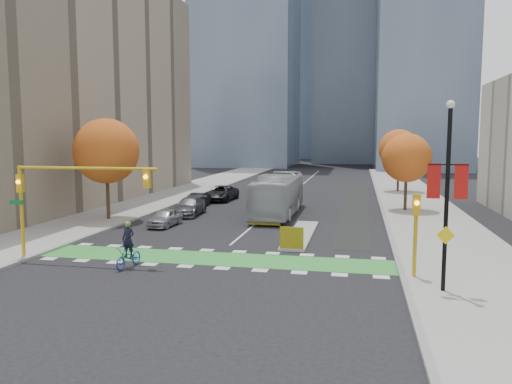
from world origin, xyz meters
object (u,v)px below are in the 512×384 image
at_px(tree_east_far, 399,149).
at_px(parked_car_d, 221,193).
at_px(parked_car_c, 189,207).
at_px(traffic_signal_east, 416,223).
at_px(cyclist, 129,252).
at_px(tree_west, 106,151).
at_px(parked_car_b, 197,200).
at_px(bus, 278,194).
at_px(parked_car_a, 165,218).
at_px(hazard_board, 292,238).
at_px(banner_lamppost, 447,188).
at_px(traffic_signal_west, 62,187).
at_px(tree_east_near, 407,158).

distance_m(tree_east_far, parked_car_d, 22.93).
bearing_deg(parked_car_c, traffic_signal_east, -47.06).
xyz_separation_m(cyclist, parked_car_d, (-2.71, 27.20, -0.02)).
bearing_deg(tree_west, parked_car_b, 63.11).
distance_m(bus, parked_car_c, 7.80).
relative_size(tree_east_far, parked_car_a, 1.96).
bearing_deg(hazard_board, parked_car_b, 124.34).
bearing_deg(bus, traffic_signal_east, -63.09).
relative_size(banner_lamppost, cyclist, 3.39).
bearing_deg(parked_car_b, traffic_signal_west, -86.65).
height_order(tree_east_far, parked_car_d, tree_east_far).
bearing_deg(tree_east_near, hazard_board, -114.20).
xyz_separation_m(tree_west, parked_car_b, (4.55, 8.97, -4.95)).
relative_size(banner_lamppost, parked_car_b, 2.05).
relative_size(banner_lamppost, parked_car_d, 1.45).
height_order(banner_lamppost, parked_car_b, banner_lamppost).
distance_m(hazard_board, parked_car_d, 24.17).
relative_size(bus, parked_car_d, 2.24).
bearing_deg(traffic_signal_west, parked_car_d, 86.91).
xyz_separation_m(tree_west, traffic_signal_west, (4.07, -12.51, -1.58)).
bearing_deg(parked_car_a, banner_lamppost, -32.70).
height_order(cyclist, bus, bus).
bearing_deg(banner_lamppost, tree_east_far, 88.59).
bearing_deg(traffic_signal_west, banner_lamppost, -5.86).
distance_m(tree_west, tree_east_far, 35.73).
bearing_deg(parked_car_b, parked_car_a, -80.19).
bearing_deg(parked_car_a, bus, 47.58).
bearing_deg(bus, banner_lamppost, -63.16).
height_order(tree_east_far, banner_lamppost, banner_lamppost).
xyz_separation_m(tree_west, cyclist, (8.21, -13.23, -4.80)).
xyz_separation_m(hazard_board, parked_car_b, (-11.45, 16.77, -0.14)).
distance_m(tree_west, parked_car_b, 11.21).
height_order(bus, parked_car_c, bus).
bearing_deg(banner_lamppost, hazard_board, 138.21).
height_order(cyclist, parked_car_a, cyclist).
xyz_separation_m(tree_east_far, traffic_signal_east, (-2.00, -38.51, -2.51)).
bearing_deg(traffic_signal_east, bus, 117.37).
height_order(hazard_board, bus, bus).
relative_size(banner_lamppost, parked_car_a, 2.12).
bearing_deg(parked_car_b, tree_east_near, 7.66).
bearing_deg(cyclist, hazard_board, 43.03).
xyz_separation_m(bus, parked_car_d, (-7.50, 8.13, -0.99)).
bearing_deg(hazard_board, bus, 102.39).
relative_size(tree_west, tree_east_far, 1.08).
bearing_deg(tree_west, tree_east_near, 22.62).
xyz_separation_m(parked_car_b, parked_car_c, (0.95, -5.00, 0.09)).
bearing_deg(tree_west, traffic_signal_west, -71.98).
xyz_separation_m(cyclist, parked_car_c, (-2.71, 17.20, -0.06)).
bearing_deg(parked_car_b, cyclist, -76.00).
xyz_separation_m(parked_car_a, parked_car_c, (0.00, 5.51, 0.09)).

